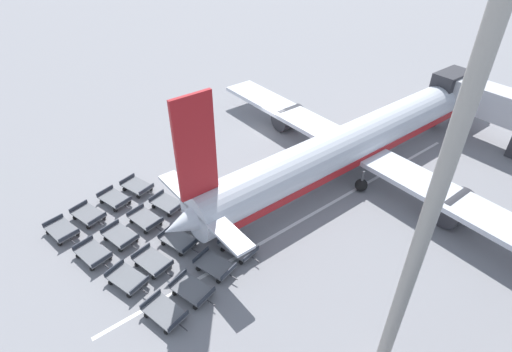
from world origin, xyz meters
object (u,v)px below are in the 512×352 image
baggage_dolly_row_mid_a_col_c (153,262)px  baggage_dolly_row_far_col_a (137,186)px  baggage_dolly_row_near_col_b (93,254)px  baggage_dolly_row_near_col_d (165,312)px  baggage_dolly_row_far_col_b (167,204)px  apron_light_mast (445,170)px  airplane (364,139)px  baggage_dolly_row_mid_b_col_a (115,199)px  baggage_dolly_row_mid_b_col_b (145,219)px  baggage_dolly_row_near_col_a (62,230)px  baggage_dolly_row_near_col_c (127,279)px  baggage_dolly_row_far_col_d (238,248)px  baggage_dolly_row_mid_b_col_c (178,240)px  baggage_dolly_row_mid_a_col_b (120,236)px  baggage_dolly_row_mid_b_col_d (215,266)px  baggage_dolly_row_mid_a_col_a (88,215)px  baggage_dolly_row_far_col_c (201,225)px

baggage_dolly_row_mid_a_col_c → baggage_dolly_row_far_col_a: same height
baggage_dolly_row_near_col_b → baggage_dolly_row_near_col_d: 7.94m
baggage_dolly_row_far_col_b → apron_light_mast: apron_light_mast is taller
airplane → baggage_dolly_row_mid_a_col_c: (-2.28, -21.95, -2.39)m
baggage_dolly_row_mid_b_col_a → baggage_dolly_row_mid_b_col_b: 4.15m
baggage_dolly_row_near_col_a → baggage_dolly_row_near_col_b: 4.09m
baggage_dolly_row_mid_a_col_c → baggage_dolly_row_mid_b_col_b: (-4.39, 1.95, 0.00)m
baggage_dolly_row_near_col_c → baggage_dolly_row_mid_a_col_c: same height
baggage_dolly_row_far_col_d → airplane: bearing=92.9°
baggage_dolly_row_near_col_a → baggage_dolly_row_mid_b_col_c: same height
baggage_dolly_row_mid_a_col_c → baggage_dolly_row_mid_b_col_a: (-8.50, 1.36, 0.00)m
baggage_dolly_row_mid_a_col_b → baggage_dolly_row_mid_b_col_c: (3.43, 3.03, 0.00)m
airplane → baggage_dolly_row_mid_b_col_c: size_ratio=12.21×
baggage_dolly_row_near_col_d → baggage_dolly_row_mid_b_col_d: bearing=100.8°
baggage_dolly_row_near_col_d → baggage_dolly_row_mid_b_col_c: same height
airplane → apron_light_mast: 23.98m
baggage_dolly_row_mid_b_col_a → apron_light_mast: bearing=9.0°
baggage_dolly_row_near_col_d → baggage_dolly_row_mid_a_col_a: size_ratio=1.00×
airplane → baggage_dolly_row_mid_b_col_b: 21.22m
baggage_dolly_row_mid_b_col_c → baggage_dolly_row_near_col_d: bearing=-41.6°
baggage_dolly_row_mid_a_col_b → baggage_dolly_row_mid_b_col_d: size_ratio=1.00×
baggage_dolly_row_mid_b_col_b → baggage_dolly_row_far_col_c: same height
baggage_dolly_row_near_col_c → baggage_dolly_row_mid_a_col_b: (-4.16, 1.63, 0.00)m
baggage_dolly_row_mid_a_col_b → baggage_dolly_row_far_col_d: (7.10, 5.87, 0.00)m
airplane → baggage_dolly_row_mid_b_col_c: bearing=-98.3°
airplane → baggage_dolly_row_mid_a_col_b: size_ratio=12.25×
baggage_dolly_row_mid_b_col_a → apron_light_mast: (23.86, 3.78, 13.41)m
baggage_dolly_row_mid_a_col_a → baggage_dolly_row_mid_a_col_b: bearing=10.3°
baggage_dolly_row_mid_a_col_a → baggage_dolly_row_far_col_d: size_ratio=1.01×
baggage_dolly_row_far_col_d → baggage_dolly_row_mid_b_col_b: bearing=-155.2°
baggage_dolly_row_mid_a_col_a → baggage_dolly_row_far_col_c: (7.22, 6.03, 0.00)m
baggage_dolly_row_mid_b_col_d → baggage_dolly_row_mid_a_col_b: bearing=-154.4°
baggage_dolly_row_near_col_d → baggage_dolly_row_mid_a_col_b: 8.27m
baggage_dolly_row_mid_b_col_b → baggage_dolly_row_mid_b_col_a: bearing=-171.8°
baggage_dolly_row_mid_b_col_b → airplane: bearing=71.6°
baggage_dolly_row_mid_a_col_a → airplane: bearing=66.0°
baggage_dolly_row_near_col_a → baggage_dolly_row_mid_a_col_b: same height
baggage_dolly_row_mid_b_col_b → baggage_dolly_row_far_col_a: bearing=158.7°
baggage_dolly_row_near_col_d → baggage_dolly_row_mid_b_col_c: size_ratio=1.00×
baggage_dolly_row_mid_b_col_b → baggage_dolly_row_near_col_a: bearing=-121.1°
airplane → baggage_dolly_row_mid_b_col_a: airplane is taller
baggage_dolly_row_mid_a_col_b → baggage_dolly_row_mid_b_col_b: size_ratio=1.00×
baggage_dolly_row_near_col_c → baggage_dolly_row_far_col_d: (2.94, 7.50, 0.00)m
airplane → baggage_dolly_row_mid_b_col_c: 19.74m
baggage_dolly_row_mid_a_col_b → apron_light_mast: size_ratio=0.14×
baggage_dolly_row_near_col_a → baggage_dolly_row_mid_b_col_b: (3.30, 5.46, 0.00)m
baggage_dolly_row_mid_b_col_d → baggage_dolly_row_near_col_c: bearing=-121.4°
baggage_dolly_row_far_col_a → baggage_dolly_row_far_col_c: size_ratio=1.00×
airplane → baggage_dolly_row_near_col_a: airplane is taller
baggage_dolly_row_near_col_d → baggage_dolly_row_far_col_d: bearing=98.7°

